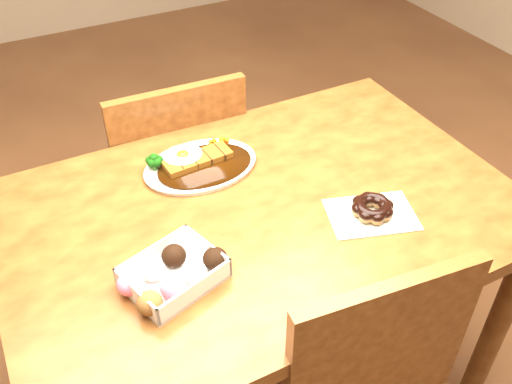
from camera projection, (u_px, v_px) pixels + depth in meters
name	position (u px, v px, depth m)	size (l,w,h in m)	color
table	(261.00, 237.00, 1.40)	(1.20, 0.80, 0.75)	#552911
chair_far	(174.00, 178.00, 1.86)	(0.44, 0.44, 0.87)	#552911
katsu_curry_plate	(198.00, 163.00, 1.44)	(0.29, 0.21, 0.06)	white
donut_box	(172.00, 274.00, 1.14)	(0.23, 0.19, 0.05)	white
pon_de_ring	(372.00, 208.00, 1.30)	(0.23, 0.19, 0.04)	silver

